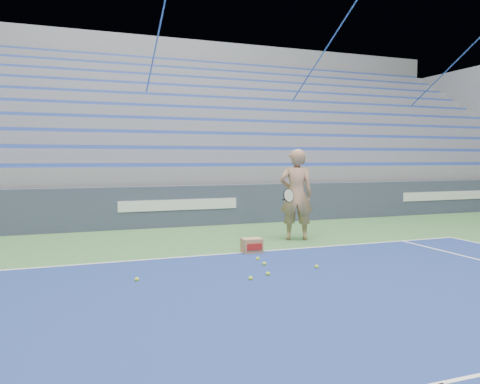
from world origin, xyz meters
The scene contains 11 objects.
sponsor_barrier centered at (0.00, 15.88, 0.55)m, with size 30.00×0.32×1.10m.
bleachers centered at (0.00, 21.60, 2.36)m, with size 31.00×9.15×7.30m.
tennis_player centered at (2.03, 12.91, 1.02)m, with size 1.04×0.98×2.04m.
ball_box centered at (0.54, 11.86, 0.14)m, with size 0.38×0.30×0.28m.
tennis_ball_0 centered at (-1.85, 10.46, 0.03)m, with size 0.07×0.07×0.07m, color #B9ED30.
tennis_ball_1 centered at (0.38, 11.18, 0.03)m, with size 0.07×0.07×0.07m, color #B9ED30.
tennis_ball_2 centered at (0.33, 10.77, 0.03)m, with size 0.07×0.07×0.07m, color #B9ED30.
tennis_ball_3 centered at (0.89, 12.61, 0.03)m, with size 0.07×0.07×0.07m, color #B9ED30.
tennis_ball_4 centered at (0.11, 10.10, 0.03)m, with size 0.07×0.07×0.07m, color #B9ED30.
tennis_ball_5 centered at (-0.24, 9.94, 0.03)m, with size 0.07×0.07×0.07m, color #B9ED30.
tennis_ball_6 centered at (1.07, 10.27, 0.03)m, with size 0.07×0.07×0.07m, color #B9ED30.
Camera 1 is at (-2.76, 3.55, 1.81)m, focal length 35.00 mm.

